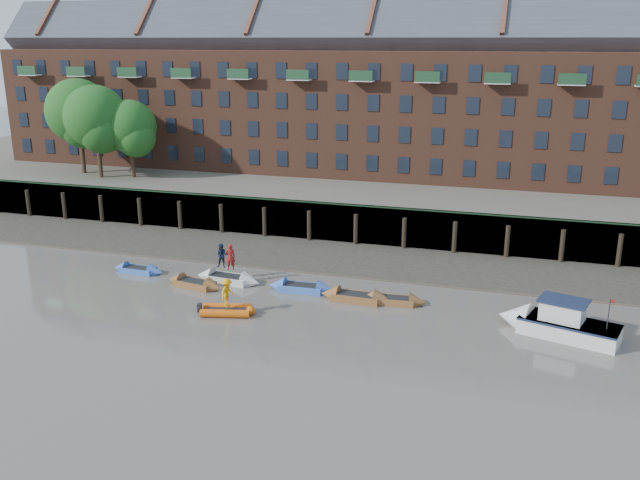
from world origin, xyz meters
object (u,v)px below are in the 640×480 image
at_px(rowboat_2, 195,284).
at_px(person_rower_b, 222,256).
at_px(rowboat_1, 138,270).
at_px(motor_launch, 549,321).
at_px(rib_tender, 229,310).
at_px(person_rib_crew, 227,293).
at_px(rowboat_4, 301,288).
at_px(person_rower_a, 230,257).
at_px(rowboat_3, 228,279).
at_px(rowboat_6, 393,300).
at_px(rowboat_5, 356,297).

relative_size(rowboat_2, person_rower_b, 2.63).
relative_size(rowboat_1, motor_launch, 0.56).
xyz_separation_m(rib_tender, person_rib_crew, (-0.03, -0.06, 1.18)).
relative_size(rowboat_4, person_rower_a, 2.48).
distance_m(rowboat_4, motor_launch, 15.92).
xyz_separation_m(rowboat_3, person_rib_crew, (2.38, -5.27, 1.18)).
bearing_deg(rib_tender, rowboat_6, 12.92).
relative_size(rowboat_1, rowboat_2, 0.88).
bearing_deg(motor_launch, rowboat_5, 8.47).
relative_size(rowboat_3, person_rower_b, 2.86).
bearing_deg(rowboat_6, rib_tender, -157.75).
distance_m(rowboat_5, person_rib_crew, 8.41).
bearing_deg(rowboat_2, rowboat_1, 174.48).
relative_size(rowboat_6, motor_launch, 0.61).
bearing_deg(rowboat_3, rowboat_2, -135.51).
relative_size(rowboat_4, rib_tender, 1.37).
height_order(rowboat_2, person_rower_b, person_rower_b).
distance_m(rowboat_5, motor_launch, 11.91).
bearing_deg(rowboat_1, person_rib_crew, -27.45).
xyz_separation_m(motor_launch, person_rower_a, (-20.94, 2.38, 1.18)).
bearing_deg(rowboat_6, rowboat_2, 179.77).
bearing_deg(rib_tender, rowboat_4, 45.44).
relative_size(rowboat_3, rowboat_6, 1.14).
xyz_separation_m(rib_tender, person_rower_b, (-2.91, 5.46, 1.57)).
relative_size(rowboat_5, person_rib_crew, 2.72).
height_order(person_rower_a, person_rib_crew, person_rower_a).
height_order(rowboat_5, rowboat_6, rowboat_5).
relative_size(person_rower_a, person_rower_b, 1.08).
bearing_deg(rowboat_5, person_rower_a, 176.87).
bearing_deg(person_rower_a, person_rower_b, -47.76).
bearing_deg(motor_launch, rowboat_2, 13.94).
bearing_deg(rowboat_6, person_rower_b, 172.01).
bearing_deg(rowboat_2, person_rower_b, 63.51).
bearing_deg(rib_tender, rowboat_2, 125.09).
height_order(motor_launch, person_rib_crew, person_rib_crew).
bearing_deg(rowboat_3, motor_launch, -1.97).
bearing_deg(rowboat_3, person_rower_a, -2.22).
bearing_deg(person_rower_a, rowboat_4, 151.02).
bearing_deg(rowboat_4, rowboat_6, -6.04).
distance_m(rowboat_4, rowboat_6, 6.31).
height_order(rowboat_2, rowboat_4, rowboat_4).
xyz_separation_m(rowboat_4, person_rower_b, (-5.95, 0.41, 1.58)).
xyz_separation_m(rowboat_3, person_rower_b, (-0.49, 0.25, 1.57)).
bearing_deg(person_rower_b, rowboat_6, -16.43).
distance_m(rowboat_3, person_rower_a, 1.66).
xyz_separation_m(rowboat_2, rib_tender, (4.20, -3.71, 0.02)).
height_order(rowboat_5, person_rower_b, person_rower_b).
xyz_separation_m(rowboat_1, rowboat_6, (18.83, -0.54, 0.01)).
bearing_deg(rowboat_1, motor_launch, -3.27).
relative_size(rowboat_1, rowboat_6, 0.92).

